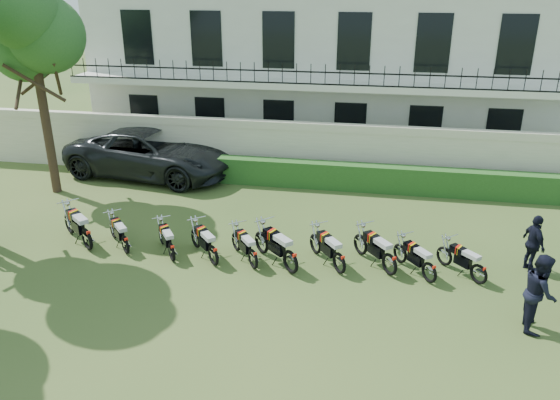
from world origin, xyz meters
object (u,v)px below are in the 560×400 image
Objects in this scene: tree_west_near at (31,27)px; motorcycle_2 at (171,248)px; motorcycle_3 at (213,251)px; motorcycle_6 at (339,258)px; motorcycle_4 at (253,254)px; motorcycle_8 at (430,268)px; motorcycle_1 at (125,240)px; motorcycle_9 at (479,269)px; motorcycle_5 at (291,256)px; suv at (151,153)px; motorcycle_7 at (390,259)px; officer_5 at (534,244)px; motorcycle_0 at (87,234)px; officer_1 at (540,292)px.

motorcycle_2 is at bearing -35.46° from tree_west_near.
motorcycle_6 reaches higher than motorcycle_3.
motorcycle_8 reaches higher than motorcycle_4.
motorcycle_9 is at bearing -41.78° from motorcycle_1.
motorcycle_2 is 3.38m from motorcycle_5.
suv is at bearing 110.27° from motorcycle_8.
motorcycle_8 is (2.34, -0.04, -0.03)m from motorcycle_6.
motorcycle_2 is at bearing 139.78° from motorcycle_9.
motorcycle_3 is 1.09× the size of motorcycle_9.
motorcycle_4 is 0.91× the size of motorcycle_7.
officer_5 is (11.22, 1.13, 0.37)m from motorcycle_1.
motorcycle_3 reaches higher than motorcycle_1.
suv reaches higher than motorcycle_8.
motorcycle_7 is at bearing -37.01° from motorcycle_3.
motorcycle_6 is (2.33, 0.16, 0.03)m from motorcycle_4.
motorcycle_9 is 0.82× the size of officer_5.
motorcycle_8 is at bearing 145.25° from motorcycle_9.
motorcycle_3 is (7.40, -4.42, -5.43)m from tree_west_near.
motorcycle_1 is at bearing -155.92° from suv.
motorcycle_2 is 0.99× the size of motorcycle_8.
motorcycle_8 is at bearing -50.32° from motorcycle_0.
motorcycle_3 is 8.15m from officer_1.
motorcycle_3 is 4.78m from motorcycle_7.
officer_5 is at bearing -27.62° from motorcycle_2.
motorcycle_1 is 0.74× the size of officer_1.
officer_1 is (12.62, -8.26, -0.01)m from suv.
motorcycle_2 is at bearing 80.63° from officer_5.
officer_5 reaches higher than motorcycle_2.
motorcycle_6 is 10.45m from suv.
officer_5 is (15.93, -3.10, -5.08)m from tree_west_near.
motorcycle_8 is (4.67, 0.11, 0.00)m from motorcycle_4.
motorcycle_7 is 1.09× the size of motorcycle_8.
motorcycle_6 is (10.84, -4.24, -5.42)m from tree_west_near.
motorcycle_3 is 0.94× the size of motorcycle_5.
motorcycle_4 is 2.33m from motorcycle_6.
motorcycle_3 is at bearing 144.00° from motorcycle_4.
motorcycle_4 is at bearing -44.98° from motorcycle_1.
motorcycle_5 is (4.85, -0.25, 0.08)m from motorcycle_1.
suv is at bearing 50.38° from officer_5.
officer_5 is at bearing -33.02° from motorcycle_5.
motorcycle_7 is at bearing -29.66° from motorcycle_6.
suv is (-6.78, 6.86, 0.41)m from motorcycle_5.
motorcycle_8 is at bearing -42.79° from motorcycle_1.
tree_west_near is 5.46× the size of motorcycle_3.
tree_west_near reaches higher than motorcycle_1.
officer_1 reaches higher than motorcycle_9.
motorcycle_6 is 2.34m from motorcycle_8.
motorcycle_2 is at bearing 145.38° from motorcycle_6.
motorcycle_7 is (2.61, 0.39, -0.04)m from motorcycle_5.
motorcycle_9 is (7.04, 0.30, -0.03)m from motorcycle_3.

